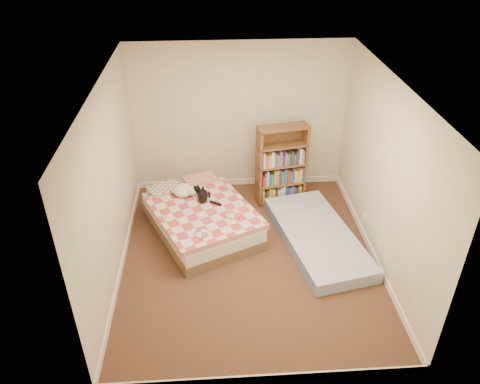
{
  "coord_description": "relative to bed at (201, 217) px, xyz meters",
  "views": [
    {
      "loc": [
        -0.46,
        -5.05,
        4.28
      ],
      "look_at": [
        -0.1,
        0.3,
        0.9
      ],
      "focal_mm": 35.0,
      "sensor_mm": 36.0,
      "label": 1
    }
  ],
  "objects": [
    {
      "name": "white_dog",
      "position": [
        -0.26,
        0.29,
        0.29
      ],
      "size": [
        0.38,
        0.4,
        0.16
      ],
      "rotation": [
        0.0,
        0.0,
        0.34
      ],
      "color": "silver",
      "rests_on": "bed"
    },
    {
      "name": "floor_mattress",
      "position": [
        1.69,
        -0.45,
        -0.13
      ],
      "size": [
        1.35,
        2.23,
        0.19
      ],
      "primitive_type": "cube",
      "rotation": [
        0.0,
        0.0,
        0.21
      ],
      "color": "#6B87B2",
      "rests_on": "room"
    },
    {
      "name": "room",
      "position": [
        0.66,
        -0.73,
        0.98
      ],
      "size": [
        3.51,
        4.01,
        2.51
      ],
      "color": "#4D3221",
      "rests_on": "ground"
    },
    {
      "name": "black_cat",
      "position": [
        0.04,
        0.19,
        0.27
      ],
      "size": [
        0.3,
        0.59,
        0.13
      ],
      "rotation": [
        0.0,
        0.0,
        0.47
      ],
      "color": "black",
      "rests_on": "bed"
    },
    {
      "name": "bed",
      "position": [
        0.0,
        0.0,
        0.0
      ],
      "size": [
        1.9,
        2.16,
        0.48
      ],
      "rotation": [
        0.0,
        0.0,
        0.43
      ],
      "color": "brown",
      "rests_on": "room"
    },
    {
      "name": "bookshelf",
      "position": [
        1.3,
        0.76,
        0.29
      ],
      "size": [
        0.85,
        0.41,
        1.33
      ],
      "rotation": [
        0.0,
        0.0,
        0.19
      ],
      "color": "brown",
      "rests_on": "room"
    }
  ]
}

